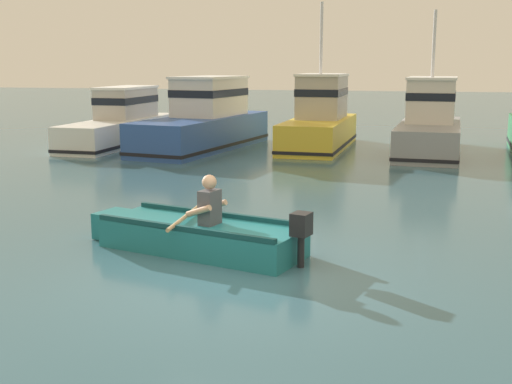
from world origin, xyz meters
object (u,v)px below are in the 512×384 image
moored_boat_white (122,123)px  moored_boat_yellow (320,121)px  moored_boat_grey (430,125)px  rowboat_with_person (198,235)px  moored_boat_blue (205,122)px

moored_boat_white → moored_boat_yellow: size_ratio=1.17×
moored_boat_white → moored_boat_grey: (10.41, 0.16, 0.14)m
rowboat_with_person → moored_boat_yellow: size_ratio=0.66×
moored_boat_blue → moored_boat_grey: bearing=4.8°
rowboat_with_person → moored_boat_yellow: moored_boat_yellow is taller
moored_boat_yellow → moored_boat_blue: bearing=-163.3°
rowboat_with_person → moored_boat_blue: moored_boat_blue is taller
rowboat_with_person → moored_boat_grey: (3.65, 12.25, 0.62)m
moored_boat_grey → moored_boat_blue: bearing=-175.2°
moored_boat_white → moored_boat_yellow: moored_boat_yellow is taller
moored_boat_blue → moored_boat_yellow: (3.69, 1.11, 0.02)m
moored_boat_grey → moored_boat_white: bearing=-179.1°
rowboat_with_person → moored_boat_blue: 12.20m
moored_boat_white → moored_boat_grey: size_ratio=1.11×
rowboat_with_person → moored_boat_grey: bearing=73.4°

